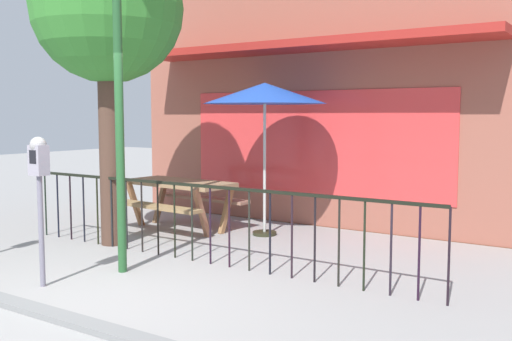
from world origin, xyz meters
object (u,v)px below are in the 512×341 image
(picnic_table_left, at_px, (180,191))
(street_lamp, at_px, (117,31))
(street_tree, at_px, (108,11))
(patio_umbrella, at_px, (265,94))
(parking_meter_far, at_px, (39,171))

(picnic_table_left, relative_size, street_lamp, 0.45)
(street_tree, xyz_separation_m, street_lamp, (1.19, -0.96, -0.48))
(street_tree, bearing_deg, street_lamp, -38.77)
(patio_umbrella, distance_m, parking_meter_far, 3.69)
(patio_umbrella, xyz_separation_m, parking_meter_far, (-0.53, -3.54, -0.89))
(patio_umbrella, height_order, parking_meter_far, patio_umbrella)
(parking_meter_far, bearing_deg, patio_umbrella, 81.54)
(patio_umbrella, bearing_deg, street_tree, -130.17)
(parking_meter_far, distance_m, street_tree, 2.86)
(picnic_table_left, relative_size, parking_meter_far, 1.20)
(picnic_table_left, relative_size, street_tree, 0.44)
(patio_umbrella, bearing_deg, street_lamp, -95.35)
(parking_meter_far, relative_size, street_lamp, 0.37)
(patio_umbrella, relative_size, street_tree, 0.53)
(parking_meter_far, relative_size, street_tree, 0.37)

